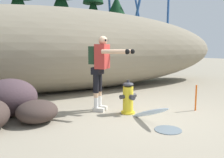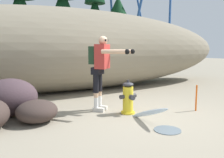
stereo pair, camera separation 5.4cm
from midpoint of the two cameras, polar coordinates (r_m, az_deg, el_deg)
name	(u,v)px [view 1 (the left image)]	position (r m, az deg, el deg)	size (l,w,h in m)	color
ground_plane	(143,116)	(5.05, 7.45, -9.12)	(56.00, 56.00, 0.04)	gray
dirt_embankment	(77,50)	(8.08, -8.90, 7.18)	(13.35, 3.20, 2.77)	gray
fire_hydrant	(128,98)	(5.07, 3.73, -4.78)	(0.41, 0.36, 0.75)	yellow
hydrant_water_jet	(152,116)	(4.50, 9.56, -9.04)	(0.47, 1.34, 0.50)	silver
utility_worker	(102,64)	(5.17, -2.93, 3.80)	(0.92, 0.99, 1.70)	beige
boulder_large	(10,98)	(5.29, -24.39, -4.26)	(1.12, 0.92, 0.80)	#45343A
boulder_outlier	(37,111)	(4.71, -18.48, -7.67)	(0.79, 0.81, 0.44)	#3A2E29
pine_tree_center	(18,7)	(12.98, -22.46, 16.21)	(2.47, 2.47, 6.76)	#47331E
pine_tree_right	(61,6)	(14.51, -12.66, 17.30)	(2.80, 2.80, 7.38)	#47331E
pine_tree_far_right	(93,11)	(15.40, -4.80, 16.49)	(2.05, 2.05, 7.09)	#47331E
pine_tree_ridge_end	(116,31)	(14.89, 0.98, 11.90)	(2.76, 2.76, 4.71)	#47331E
survey_stake	(196,98)	(5.63, 19.92, -4.43)	(0.04, 0.04, 0.60)	#E55914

